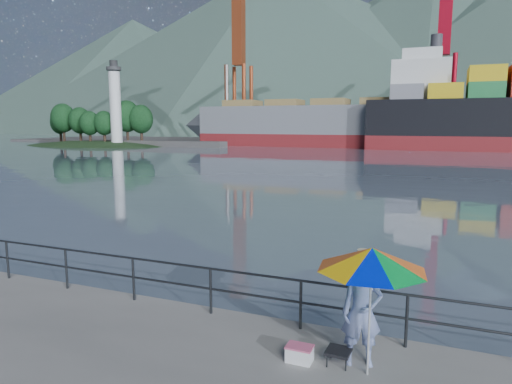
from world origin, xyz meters
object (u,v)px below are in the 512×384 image
(bulk_carrier, at_px, (339,122))
(cooler_bag, at_px, (299,354))
(fisherman, at_px, (362,312))
(beach_umbrella, at_px, (372,259))

(bulk_carrier, bearing_deg, cooler_bag, -78.78)
(bulk_carrier, bearing_deg, fisherman, -78.00)
(beach_umbrella, bearing_deg, cooler_bag, -179.21)
(fisherman, relative_size, beach_umbrella, 0.85)
(fisherman, bearing_deg, cooler_bag, -178.51)
(fisherman, distance_m, cooler_bag, 1.30)
(cooler_bag, distance_m, bulk_carrier, 75.66)
(beach_umbrella, xyz_separation_m, cooler_bag, (-1.15, -0.02, -1.83))
(beach_umbrella, height_order, bulk_carrier, bulk_carrier)
(bulk_carrier, bearing_deg, beach_umbrella, -77.92)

